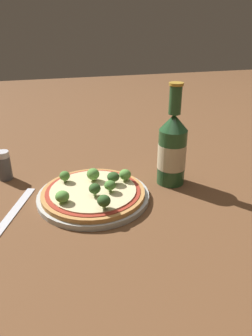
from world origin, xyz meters
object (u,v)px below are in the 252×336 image
Objects in this scene: pizza at (93,192)px; pepper_shaker at (4,166)px; fork at (14,211)px; beer_bottle at (172,149)px.

pepper_shaker is at bearing 140.89° from pizza.
fork is at bearing -178.20° from pizza.
pizza is at bearing -39.11° from pepper_shaker.
beer_bottle reaches higher than pepper_shaker.
pizza is at bearing -66.82° from fork.
beer_bottle reaches higher than fork.
beer_bottle is 0.37m from fork.
pepper_shaker is at bearing 162.58° from beer_bottle.
fork is at bearing -81.23° from pepper_shaker.
beer_bottle is 3.28× the size of pepper_shaker.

